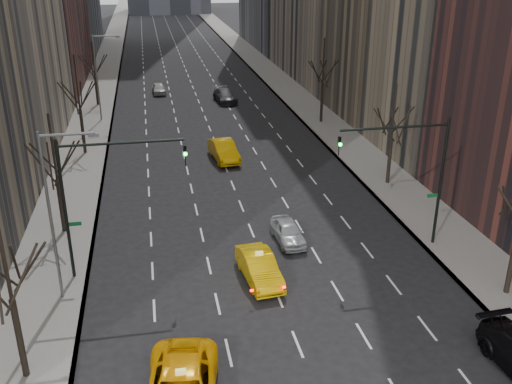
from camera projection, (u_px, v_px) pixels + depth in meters
sidewalk_left at (104, 76)px, 84.17m from camera, size 4.50×320.00×0.15m
sidewalk_right at (266, 70)px, 88.41m from camera, size 4.50×320.00×0.15m
tree_lw_a at (12, 301)px, 22.98m from camera, size 3.36×3.50×8.28m
tree_lw_b at (57, 179)px, 35.72m from camera, size 3.36×3.50×7.82m
tree_lw_c at (80, 111)px, 50.08m from camera, size 3.36×3.50×8.74m
tree_lw_d at (95, 76)px, 66.57m from camera, size 3.36×3.50×7.36m
tree_rw_b at (391, 139)px, 43.49m from camera, size 3.36×3.50×7.82m
tree_rw_c at (322, 85)px, 59.66m from camera, size 3.36×3.50×8.74m
traffic_mast_left at (95, 186)px, 30.10m from camera, size 6.69×0.39×8.00m
traffic_mast_right at (417, 164)px, 33.25m from camera, size 6.69×0.39×8.00m
streetlight_near at (56, 201)px, 27.94m from camera, size 2.83×0.22×9.00m
streetlight_far at (100, 69)px, 59.63m from camera, size 2.83×0.22×9.00m
taxi_sedan at (259, 267)px, 31.52m from camera, size 2.09×4.82×1.54m
silver_sedan_ahead at (288, 232)px, 35.80m from camera, size 1.78×4.00×1.34m
far_taxi at (224, 150)px, 49.91m from camera, size 2.34×5.34×1.71m
far_suv_grey at (225, 96)px, 69.31m from camera, size 2.71×5.49×1.53m
far_car_white at (159, 88)px, 73.50m from camera, size 1.77×4.08×1.37m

